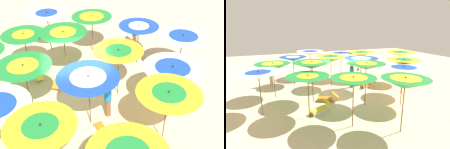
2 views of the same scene
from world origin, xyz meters
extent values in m
cube|color=beige|center=(0.00, 0.00, -0.02)|extent=(38.87, 38.87, 0.04)
cylinder|color=brown|center=(-4.76, -1.17, 1.01)|extent=(0.05, 0.05, 2.03)
cone|color=white|center=(-4.76, -1.17, 2.03)|extent=(2.20, 2.20, 0.35)
cone|color=#1947B2|center=(-4.76, -1.17, 2.11)|extent=(1.16, 1.16, 0.18)
sphere|color=black|center=(-4.76, -1.17, 2.23)|extent=(0.07, 0.07, 0.07)
cylinder|color=brown|center=(-2.65, -2.23, 0.96)|extent=(0.05, 0.05, 1.91)
cone|color=#1E8C38|center=(-2.65, -2.23, 1.91)|extent=(2.05, 2.05, 0.33)
cone|color=yellow|center=(-2.65, -2.23, 2.00)|extent=(1.01, 1.01, 0.16)
sphere|color=black|center=(-2.65, -2.23, 2.11)|extent=(0.07, 0.07, 0.07)
cylinder|color=brown|center=(-1.08, -3.79, 1.02)|extent=(0.05, 0.05, 2.04)
cone|color=#1E8C38|center=(-1.08, -3.79, 2.04)|extent=(1.94, 1.94, 0.42)
cone|color=yellow|center=(-1.08, -3.79, 2.13)|extent=(1.16, 1.16, 0.25)
sphere|color=black|center=(-1.08, -3.79, 2.28)|extent=(0.07, 0.07, 0.07)
cylinder|color=brown|center=(0.61, -4.91, 1.06)|extent=(0.05, 0.05, 2.11)
cone|color=#1E8C38|center=(0.61, -4.91, 2.11)|extent=(1.93, 1.93, 0.44)
cone|color=yellow|center=(0.61, -4.91, 2.20)|extent=(1.19, 1.19, 0.27)
sphere|color=black|center=(0.61, -4.91, 2.37)|extent=(0.07, 0.07, 0.07)
cylinder|color=brown|center=(-4.01, 1.13, 0.96)|extent=(0.05, 0.05, 1.91)
cone|color=#1E8C38|center=(-4.01, 1.13, 1.91)|extent=(2.11, 2.11, 0.42)
cone|color=yellow|center=(-4.01, 1.13, 2.00)|extent=(1.26, 1.26, 0.25)
sphere|color=black|center=(-4.01, 1.13, 2.15)|extent=(0.07, 0.07, 0.07)
cylinder|color=brown|center=(-2.00, -0.41, 1.08)|extent=(0.05, 0.05, 2.15)
cone|color=#1E8C38|center=(-2.00, -0.41, 2.15)|extent=(2.17, 2.17, 0.38)
cone|color=yellow|center=(-2.00, -0.41, 2.25)|extent=(1.16, 1.16, 0.20)
sphere|color=black|center=(-2.00, -0.41, 2.37)|extent=(0.07, 0.07, 0.07)
cylinder|color=brown|center=(0.57, -1.96, 1.11)|extent=(0.05, 0.05, 2.21)
cone|color=#1E8C38|center=(0.57, -1.96, 2.21)|extent=(2.09, 2.09, 0.33)
cone|color=yellow|center=(0.57, -1.96, 2.29)|extent=(1.13, 1.13, 0.18)
sphere|color=black|center=(0.57, -1.96, 2.41)|extent=(0.07, 0.07, 0.07)
cylinder|color=brown|center=(2.42, -2.72, 0.99)|extent=(0.05, 0.05, 1.97)
cone|color=white|center=(2.42, -2.72, 1.97)|extent=(2.25, 2.25, 0.41)
cone|color=#1947B2|center=(2.42, -2.72, 2.06)|extent=(1.34, 1.34, 0.24)
sphere|color=black|center=(2.42, -2.72, 2.21)|extent=(0.07, 0.07, 0.07)
cylinder|color=brown|center=(-2.50, 3.24, 0.97)|extent=(0.05, 0.05, 1.95)
cone|color=#1947B2|center=(-2.50, 3.24, 1.95)|extent=(1.98, 1.98, 0.30)
cone|color=white|center=(-2.50, 3.24, 2.03)|extent=(1.00, 1.00, 0.15)
sphere|color=black|center=(-2.50, 3.24, 2.13)|extent=(0.07, 0.07, 0.07)
cylinder|color=brown|center=(-0.11, 1.73, 1.01)|extent=(0.05, 0.05, 2.02)
cone|color=yellow|center=(-0.11, 1.73, 2.02)|extent=(2.07, 2.07, 0.43)
cone|color=#1E8C38|center=(-0.11, 1.73, 2.13)|extent=(1.10, 1.10, 0.23)
sphere|color=black|center=(-0.11, 1.73, 2.27)|extent=(0.07, 0.07, 0.07)
cylinder|color=brown|center=(1.51, 0.30, 1.01)|extent=(0.05, 0.05, 2.02)
cone|color=#1947B2|center=(1.51, 0.30, 2.02)|extent=(2.28, 2.28, 0.43)
cone|color=white|center=(1.51, 0.30, 2.12)|extent=(1.30, 1.30, 0.24)
sphere|color=black|center=(1.51, 0.30, 2.26)|extent=(0.07, 0.07, 0.07)
cylinder|color=brown|center=(3.64, -1.29, 1.05)|extent=(0.05, 0.05, 2.10)
cone|color=yellow|center=(3.64, -1.29, 2.10)|extent=(2.10, 2.10, 0.34)
cone|color=#1E8C38|center=(3.64, -1.29, 2.19)|extent=(1.06, 1.06, 0.17)
sphere|color=black|center=(3.64, -1.29, 2.30)|extent=(0.07, 0.07, 0.07)
cylinder|color=brown|center=(-0.86, 4.84, 1.02)|extent=(0.05, 0.05, 2.04)
cone|color=white|center=(-0.86, 4.84, 2.04)|extent=(2.22, 2.22, 0.38)
cone|color=#1947B2|center=(-0.86, 4.84, 2.13)|extent=(1.30, 1.30, 0.22)
sphere|color=black|center=(-0.86, 4.84, 2.26)|extent=(0.07, 0.07, 0.07)
cylinder|color=brown|center=(1.39, 3.48, 1.00)|extent=(0.05, 0.05, 2.00)
cone|color=white|center=(1.39, 3.48, 2.00)|extent=(2.25, 2.25, 0.34)
cone|color=#1947B2|center=(1.39, 3.48, 2.07)|extent=(1.33, 1.33, 0.20)
sphere|color=black|center=(1.39, 3.48, 2.20)|extent=(0.07, 0.07, 0.07)
cylinder|color=brown|center=(2.88, 2.78, 1.03)|extent=(0.05, 0.05, 2.06)
cone|color=yellow|center=(2.88, 2.78, 2.06)|extent=(2.18, 2.18, 0.36)
cone|color=#1E8C38|center=(2.88, 2.78, 2.15)|extent=(1.13, 1.13, 0.19)
sphere|color=black|center=(2.88, 2.78, 2.27)|extent=(0.07, 0.07, 0.07)
cylinder|color=brown|center=(5.13, 0.87, 1.11)|extent=(0.05, 0.05, 2.22)
cone|color=yellow|center=(5.13, 0.87, 2.22)|extent=(2.15, 2.15, 0.31)
cone|color=#1E8C38|center=(5.13, 0.87, 2.30)|extent=(1.16, 1.16, 0.17)
sphere|color=black|center=(5.13, 0.87, 2.41)|extent=(0.07, 0.07, 0.07)
cube|color=olive|center=(-1.43, -0.84, 0.07)|extent=(0.79, 0.39, 0.14)
cube|color=olive|center=(-1.28, -0.51, 0.07)|extent=(0.79, 0.39, 0.14)
cube|color=orange|center=(-1.36, -0.68, 0.19)|extent=(0.92, 0.68, 0.10)
cube|color=orange|center=(-0.81, -0.93, 0.40)|extent=(0.51, 0.49, 0.35)
cube|color=silver|center=(-2.03, -2.14, 0.07)|extent=(0.90, 0.45, 0.14)
cube|color=silver|center=(-2.18, -1.83, 0.07)|extent=(0.90, 0.45, 0.14)
cube|color=yellow|center=(-2.11, -1.98, 0.19)|extent=(1.03, 0.73, 0.10)
cube|color=yellow|center=(-1.55, -1.72, 0.41)|extent=(0.41, 0.44, 0.37)
cube|color=silver|center=(2.23, 0.51, 0.07)|extent=(0.85, 0.30, 0.14)
cube|color=silver|center=(2.14, 0.81, 0.07)|extent=(0.85, 0.30, 0.14)
cube|color=orange|center=(2.18, 0.66, 0.19)|extent=(0.93, 0.56, 0.10)
cube|color=orange|center=(2.78, 0.85, 0.38)|extent=(0.48, 0.42, 0.33)
cylinder|color=brown|center=(1.19, 1.05, 0.39)|extent=(0.24, 0.24, 0.78)
cylinder|color=#1972BF|center=(1.19, 1.05, 1.12)|extent=(0.30, 0.30, 0.68)
sphere|color=brown|center=(1.19, 1.05, 1.57)|extent=(0.21, 0.21, 0.21)
cylinder|color=#D8A87F|center=(-4.13, 3.52, 0.39)|extent=(0.24, 0.24, 0.77)
cylinder|color=green|center=(-4.13, 3.52, 1.11)|extent=(0.30, 0.30, 0.67)
sphere|color=#D8A87F|center=(-4.13, 3.52, 1.55)|extent=(0.21, 0.21, 0.21)
sphere|color=red|center=(4.04, 5.46, 0.14)|extent=(0.28, 0.28, 0.28)
camera|label=1|loc=(9.43, -0.35, 7.85)|focal=44.39mm
camera|label=2|loc=(-4.39, -10.40, 4.33)|focal=29.81mm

